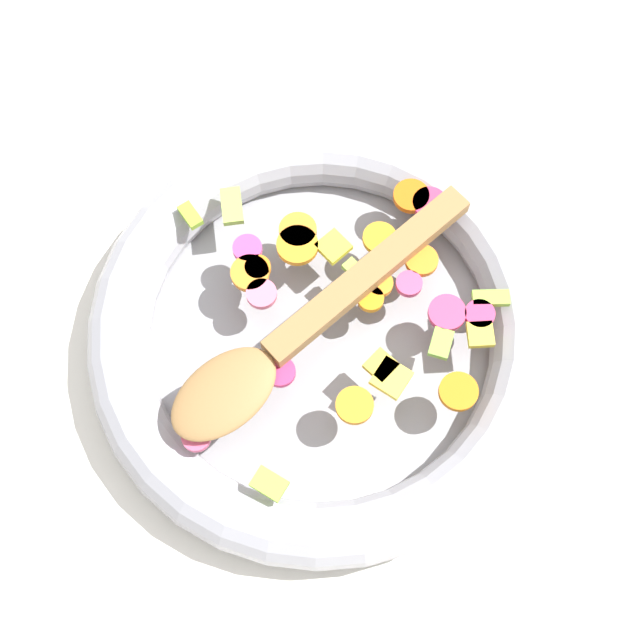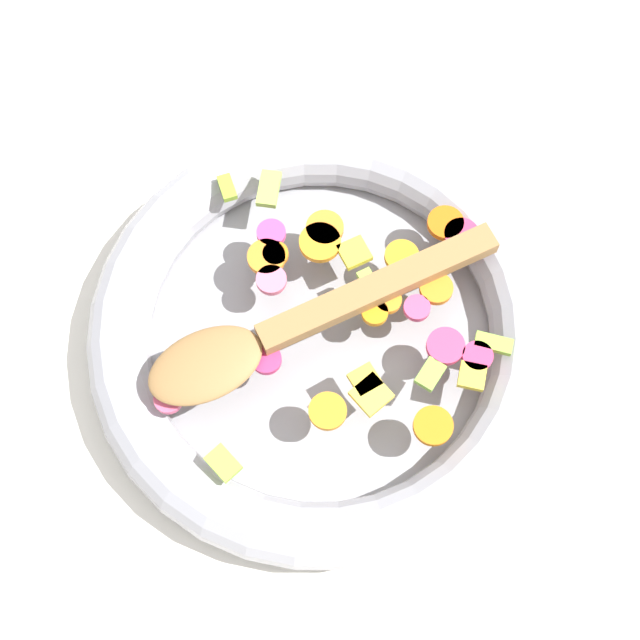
{
  "view_description": "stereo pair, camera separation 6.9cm",
  "coord_description": "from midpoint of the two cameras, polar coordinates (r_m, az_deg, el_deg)",
  "views": [
    {
      "loc": [
        -0.14,
        0.2,
        0.7
      ],
      "look_at": [
        0.0,
        0.0,
        0.05
      ],
      "focal_mm": 50.0,
      "sensor_mm": 36.0,
      "label": 1
    },
    {
      "loc": [
        -0.19,
        0.16,
        0.7
      ],
      "look_at": [
        0.0,
        0.0,
        0.05
      ],
      "focal_mm": 50.0,
      "sensor_mm": 36.0,
      "label": 2
    }
  ],
  "objects": [
    {
      "name": "ground_plane",
      "position": [
        0.74,
        -2.66,
        -1.74
      ],
      "size": [
        4.0,
        4.0,
        0.0
      ],
      "primitive_type": "plane",
      "color": "silver"
    },
    {
      "name": "skillet",
      "position": [
        0.72,
        -2.74,
        -1.16
      ],
      "size": [
        0.37,
        0.37,
        0.05
      ],
      "color": "gray",
      "rests_on": "ground_plane"
    },
    {
      "name": "wooden_spoon",
      "position": [
        0.67,
        -4.64,
        -1.42
      ],
      "size": [
        0.11,
        0.29,
        0.01
      ],
      "color": "olive",
      "rests_on": "chopped_vegetables"
    },
    {
      "name": "chopped_vegetables",
      "position": [
        0.7,
        -0.65,
        1.39
      ],
      "size": [
        0.29,
        0.3,
        0.01
      ],
      "color": "orange",
      "rests_on": "skillet"
    }
  ]
}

